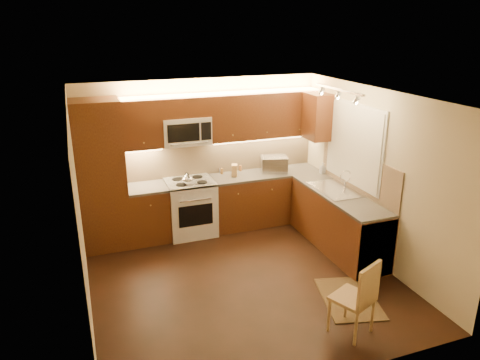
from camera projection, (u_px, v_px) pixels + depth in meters
name	position (u px, v px, depth m)	size (l,w,h in m)	color
floor	(244.00, 280.00, 6.27)	(4.00, 4.00, 0.01)	black
ceiling	(244.00, 97.00, 5.45)	(4.00, 4.00, 0.01)	beige
wall_back	(202.00, 154.00, 7.63)	(4.00, 0.01, 2.50)	#C9B993
wall_front	(323.00, 270.00, 4.08)	(4.00, 0.01, 2.50)	#C9B993
wall_left	(80.00, 216.00, 5.20)	(0.01, 4.00, 2.50)	#C9B993
wall_right	(375.00, 177.00, 6.51)	(0.01, 4.00, 2.50)	#C9B993
pantry	(101.00, 176.00, 6.86)	(0.70, 0.60, 2.30)	#40190D
base_cab_back_left	(148.00, 214.00, 7.31)	(0.62, 0.60, 0.86)	#40190D
counter_back_left	(147.00, 188.00, 7.16)	(0.62, 0.60, 0.04)	#3D3A37
base_cab_back_right	(265.00, 198.00, 7.97)	(1.92, 0.60, 0.86)	#40190D
counter_back_right	(266.00, 174.00, 7.82)	(1.92, 0.60, 0.04)	#3D3A37
base_cab_right	(338.00, 222.00, 7.04)	(0.60, 2.00, 0.86)	#40190D
counter_right	(340.00, 195.00, 6.89)	(0.60, 2.00, 0.04)	#3D3A37
dishwasher	(364.00, 241.00, 6.42)	(0.58, 0.60, 0.84)	silver
backsplash_back	(222.00, 155.00, 7.75)	(3.30, 0.02, 0.60)	tan
backsplash_right	(358.00, 172.00, 6.88)	(0.02, 2.00, 0.60)	tan
upper_cab_back_left	(141.00, 124.00, 6.94)	(0.62, 0.35, 0.75)	#40190D
upper_cab_back_right	(264.00, 115.00, 7.61)	(1.92, 0.35, 0.75)	#40190D
upper_cab_bridge	(185.00, 107.00, 7.10)	(0.76, 0.35, 0.31)	#40190D
upper_cab_right_corner	(318.00, 116.00, 7.49)	(0.35, 0.50, 0.75)	#40190D
stove	(191.00, 207.00, 7.50)	(0.76, 0.65, 0.92)	silver
microwave	(186.00, 131.00, 7.21)	(0.76, 0.38, 0.44)	silver
window_frame	(354.00, 144.00, 6.88)	(0.03, 1.44, 1.24)	silver
window_blinds	(353.00, 144.00, 6.87)	(0.02, 1.36, 1.16)	silver
sink	(335.00, 185.00, 6.99)	(0.52, 0.86, 0.15)	silver
faucet	(345.00, 179.00, 7.02)	(0.20, 0.04, 0.30)	silver
track_light_bar	(339.00, 89.00, 6.32)	(0.04, 1.20, 0.03)	silver
kettle	(187.00, 178.00, 7.16)	(0.17, 0.17, 0.20)	silver
toaster_oven	(274.00, 164.00, 7.84)	(0.44, 0.33, 0.27)	silver
knife_block	(234.00, 170.00, 7.62)	(0.09, 0.15, 0.20)	#9D7446
spice_jar_a	(220.00, 170.00, 7.77)	(0.05, 0.05, 0.10)	silver
spice_jar_b	(222.00, 171.00, 7.73)	(0.05, 0.05, 0.10)	brown
spice_jar_c	(234.00, 170.00, 7.82)	(0.05, 0.05, 0.09)	silver
spice_jar_d	(240.00, 168.00, 7.89)	(0.05, 0.05, 0.10)	brown
soap_bottle	(323.00, 168.00, 7.76)	(0.08, 0.08, 0.18)	#BAB9BE
rug	(349.00, 298.00, 5.83)	(0.66, 0.99, 0.01)	black
dining_chair	(352.00, 296.00, 5.08)	(0.40, 0.40, 0.92)	#9D7446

